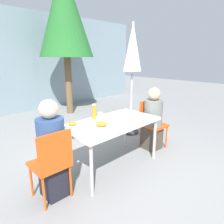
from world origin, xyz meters
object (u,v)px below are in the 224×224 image
(chair_left, at_px, (52,160))
(person_right, at_px, (153,120))
(person_left, at_px, (52,152))
(salad_bowl, at_px, (120,119))
(bottle, at_px, (94,112))
(chair_right, at_px, (151,120))
(tree_behind_left, at_px, (65,13))
(drinking_cup, at_px, (100,115))
(closed_umbrella, at_px, (133,52))

(chair_left, distance_m, person_right, 2.01)
(person_left, xyz_separation_m, salad_bowl, (1.10, -0.07, 0.18))
(person_right, height_order, bottle, person_right)
(chair_left, relative_size, chair_right, 1.00)
(salad_bowl, relative_size, tree_behind_left, 0.04)
(person_right, distance_m, salad_bowl, 0.88)
(person_left, bearing_deg, salad_bowl, -2.83)
(chair_left, relative_size, tree_behind_left, 0.22)
(chair_left, height_order, drinking_cup, chair_left)
(salad_bowl, distance_m, tree_behind_left, 3.95)
(person_left, bearing_deg, bottle, 18.40)
(salad_bowl, bearing_deg, chair_left, -179.49)
(chair_left, relative_size, salad_bowl, 4.96)
(person_right, bearing_deg, closed_umbrella, -108.18)
(tree_behind_left, bearing_deg, person_right, -95.23)
(salad_bowl, bearing_deg, person_right, -0.68)
(chair_left, xyz_separation_m, bottle, (0.93, 0.36, 0.32))
(drinking_cup, bearing_deg, chair_right, -14.70)
(chair_right, bearing_deg, closed_umbrella, -106.46)
(person_right, xyz_separation_m, tree_behind_left, (0.29, 3.18, 2.27))
(person_left, relative_size, closed_umbrella, 0.52)
(chair_right, xyz_separation_m, salad_bowl, (-0.91, -0.07, 0.24))
(tree_behind_left, bearing_deg, chair_left, -125.85)
(chair_right, bearing_deg, person_left, 3.78)
(person_left, bearing_deg, tree_behind_left, 54.84)
(chair_left, bearing_deg, tree_behind_left, 54.92)
(closed_umbrella, height_order, drinking_cup, closed_umbrella)
(drinking_cup, bearing_deg, person_right, -19.65)
(drinking_cup, bearing_deg, bottle, 173.00)
(person_right, relative_size, drinking_cup, 13.59)
(person_left, height_order, closed_umbrella, closed_umbrella)
(chair_right, height_order, bottle, bottle)
(chair_right, distance_m, drinking_cup, 1.08)
(person_left, relative_size, bottle, 5.11)
(bottle, height_order, salad_bowl, bottle)
(closed_umbrella, height_order, bottle, closed_umbrella)
(chair_right, relative_size, bottle, 3.72)
(closed_umbrella, bearing_deg, person_right, -112.05)
(salad_bowl, bearing_deg, closed_umbrella, 33.30)
(chair_left, bearing_deg, closed_umbrella, 19.34)
(chair_left, distance_m, tree_behind_left, 4.55)
(drinking_cup, bearing_deg, salad_bowl, -72.70)
(closed_umbrella, distance_m, bottle, 1.72)
(drinking_cup, xyz_separation_m, salad_bowl, (0.10, -0.33, -0.02))
(person_left, height_order, tree_behind_left, tree_behind_left)
(chair_left, xyz_separation_m, drinking_cup, (1.05, 0.34, 0.25))
(bottle, relative_size, salad_bowl, 1.33)
(chair_left, relative_size, bottle, 3.72)
(chair_right, bearing_deg, tree_behind_left, -90.48)
(closed_umbrella, xyz_separation_m, tree_behind_left, (-0.03, 2.40, 1.07))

